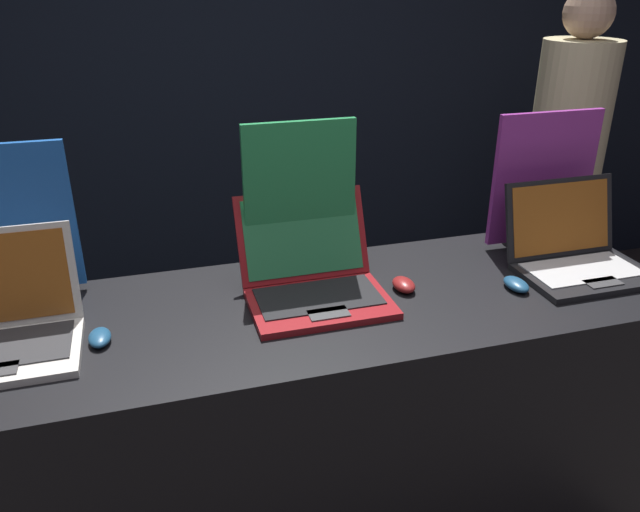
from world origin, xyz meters
TOP-DOWN VIEW (x-y plane):
  - wall_back at (0.00, 2.16)m, footprint 8.00×0.05m
  - display_counter at (0.00, 0.34)m, footprint 2.15×0.68m
  - laptop_front at (-0.84, 0.35)m, footprint 0.38×0.32m
  - mouse_front at (-0.61, 0.30)m, footprint 0.06×0.10m
  - promo_stand_front at (-0.84, 0.62)m, footprint 0.38×0.07m
  - laptop_middle at (-0.01, 0.40)m, footprint 0.40×0.39m
  - mouse_middle at (0.26, 0.35)m, footprint 0.06×0.09m
  - promo_stand_middle at (-0.01, 0.53)m, footprint 0.34×0.07m
  - laptop_back at (0.83, 0.33)m, footprint 0.39×0.33m
  - mouse_back at (0.58, 0.26)m, footprint 0.06×0.10m
  - promo_stand_back at (0.83, 0.54)m, footprint 0.38×0.07m
  - person_bystander at (1.42, 1.20)m, footprint 0.34×0.34m

SIDE VIEW (x-z plane):
  - display_counter at x=0.00m, z-range 0.00..0.95m
  - person_bystander at x=1.42m, z-range 0.04..1.81m
  - mouse_front at x=-0.61m, z-range 0.95..0.98m
  - mouse_back at x=0.58m, z-range 0.95..0.98m
  - mouse_middle at x=0.26m, z-range 0.95..0.99m
  - laptop_back at x=0.83m, z-range 0.88..1.14m
  - laptop_middle at x=-0.01m, z-range 0.88..1.15m
  - laptop_front at x=-0.84m, z-range 0.87..1.16m
  - promo_stand_front at x=-0.84m, z-range 0.94..1.40m
  - promo_stand_back at x=0.83m, z-range 0.94..1.40m
  - promo_stand_middle at x=-0.01m, z-range 0.94..1.43m
  - wall_back at x=0.00m, z-range 0.00..2.80m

